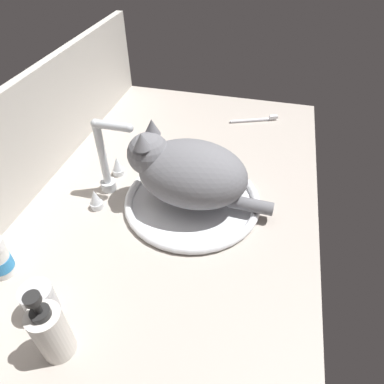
% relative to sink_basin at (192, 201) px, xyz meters
% --- Properties ---
extents(countertop, '(1.20, 0.70, 0.03)m').
position_rel_sink_basin_xyz_m(countertop, '(0.00, 0.05, -0.02)').
color(countertop, '#ADA399').
rests_on(countertop, ground).
extents(backsplash_wall, '(1.20, 0.02, 0.30)m').
position_rel_sink_basin_xyz_m(backsplash_wall, '(0.00, 0.41, 0.11)').
color(backsplash_wall, beige).
rests_on(backsplash_wall, ground).
extents(sink_basin, '(0.34, 0.34, 0.02)m').
position_rel_sink_basin_xyz_m(sink_basin, '(0.00, 0.00, 0.00)').
color(sink_basin, white).
rests_on(sink_basin, countertop).
extents(faucet, '(0.17, 0.11, 0.21)m').
position_rel_sink_basin_xyz_m(faucet, '(-0.00, 0.22, 0.07)').
color(faucet, silver).
rests_on(faucet, countertop).
extents(cat, '(0.20, 0.36, 0.19)m').
position_rel_sink_basin_xyz_m(cat, '(0.00, 0.02, 0.09)').
color(cat, slate).
rests_on(cat, sink_basin).
extents(metal_jar, '(0.06, 0.06, 0.07)m').
position_rel_sink_basin_xyz_m(metal_jar, '(-0.35, 0.20, 0.03)').
color(metal_jar, '#B2B5BA').
rests_on(metal_jar, countertop).
extents(soap_pump_bottle, '(0.06, 0.06, 0.17)m').
position_rel_sink_basin_xyz_m(soap_pump_bottle, '(-0.40, 0.13, 0.05)').
color(soap_pump_bottle, silver).
rests_on(soap_pump_bottle, countertop).
extents(toothbrush, '(0.07, 0.16, 0.02)m').
position_rel_sink_basin_xyz_m(toothbrush, '(0.45, -0.11, -0.00)').
color(toothbrush, silver).
rests_on(toothbrush, countertop).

